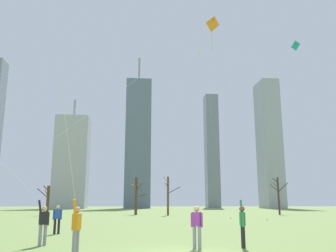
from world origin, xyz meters
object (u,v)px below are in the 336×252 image
Objects in this scene: kite_flyer_foreground_right_orange at (29,171)px; kite_flyer_far_back_white at (68,162)px; kite_flyer_midfield_center_green at (233,146)px; bare_tree_leftmost at (48,199)px; bare_tree_center at (278,194)px; bystander_strolling_midfield at (197,225)px; bare_tree_far_right_edge at (168,193)px; bystander_far_off_by_trees at (57,218)px; distant_kite_drifting_right_teal at (293,59)px; distant_kite_high_overhead_yellow at (202,62)px; bare_tree_rightmost at (136,195)px.

kite_flyer_foreground_right_orange is 0.85× the size of kite_flyer_far_back_white.
bare_tree_leftmost is at bearing 113.43° from kite_flyer_midfield_center_green.
bystander_strolling_midfield is at bearing -116.16° from bare_tree_center.
bare_tree_center reaches higher than bare_tree_leftmost.
kite_flyer_midfield_center_green is 3.41× the size of bare_tree_far_right_edge.
bare_tree_center is (24.49, 43.19, 0.09)m from kite_flyer_far_back_white.
bystander_far_off_by_trees is 33.46m from bare_tree_far_right_edge.
distant_kite_drifting_right_teal reaches higher than bare_tree_leftmost.
distant_kite_high_overhead_yellow is at bearing 81.26° from kite_flyer_midfield_center_green.
bare_tree_center is at bearing 55.84° from kite_flyer_foreground_right_orange.
bare_tree_far_right_edge reaches higher than bare_tree_leftmost.
distant_kite_high_overhead_yellow reaches higher than bare_tree_rightmost.
bare_tree_rightmost is (12.94, 1.98, 0.73)m from bare_tree_leftmost.
kite_flyer_far_back_white is at bearing -59.22° from kite_flyer_foreground_right_orange.
distant_kite_drifting_right_teal reaches higher than bystander_far_off_by_trees.
kite_flyer_far_back_white is 2.94× the size of bare_tree_far_right_edge.
kite_flyer_far_back_white is at bearing -128.82° from distant_kite_drifting_right_teal.
bare_tree_far_right_edge is (2.57, 39.45, 2.25)m from bystander_strolling_midfield.
kite_flyer_midfield_center_green is 8.92m from kite_flyer_foreground_right_orange.
bare_tree_leftmost is (-22.08, 6.27, -19.64)m from distant_kite_high_overhead_yellow.
kite_flyer_midfield_center_green is 4.56× the size of bare_tree_leftmost.
distant_kite_high_overhead_yellow is at bearing -15.86° from bare_tree_leftmost.
bare_tree_rightmost is at bearing 137.89° from distant_kite_high_overhead_yellow.
bare_tree_center is (5.07, 19.07, -14.19)m from distant_kite_drifting_right_teal.
distant_kite_drifting_right_teal is 3.40× the size of bare_tree_center.
bare_tree_far_right_edge is 1.34× the size of bare_tree_leftmost.
kite_flyer_foreground_right_orange is 3.33× the size of bare_tree_leftmost.
bare_tree_far_right_edge is at bearing 124.11° from distant_kite_drifting_right_teal.
bare_tree_leftmost is (-8.17, 33.21, 1.39)m from bystander_far_off_by_trees.
distant_kite_high_overhead_yellow is (-7.77, 12.98, 4.61)m from distant_kite_drifting_right_teal.
bare_tree_far_right_edge is at bearing 73.56° from bystander_far_off_by_trees.
kite_flyer_far_back_white reaches higher than bystander_strolling_midfield.
distant_kite_high_overhead_yellow is at bearing 78.45° from bystander_strolling_midfield.
bystander_strolling_midfield is at bearing -47.21° from bystander_far_off_by_trees.
kite_flyer_midfield_center_green is at bearing -90.92° from bare_tree_far_right_edge.
distant_kite_high_overhead_yellow is at bearing 72.59° from kite_flyer_far_back_white.
bare_tree_far_right_edge is 1.01× the size of bare_tree_center.
bare_tree_rightmost reaches higher than bare_tree_center.
kite_flyer_far_back_white is (-6.57, -4.13, -1.27)m from kite_flyer_midfield_center_green.
bystander_strolling_midfield is 0.08× the size of distant_kite_drifting_right_teal.
bare_tree_rightmost is 1.00× the size of bare_tree_center.
bare_tree_rightmost is at bearing 82.28° from bystander_far_off_by_trees.
distant_kite_drifting_right_teal is at bearing -32.82° from bare_tree_leftmost.
distant_kite_drifting_right_teal is (21.67, 20.34, 14.25)m from kite_flyer_foreground_right_orange.
bare_tree_center is (34.93, -0.19, 0.83)m from bare_tree_leftmost.
kite_flyer_foreground_right_orange reaches higher than bare_tree_center.
distant_kite_drifting_right_teal is (21.68, 13.95, 16.41)m from bystander_far_off_by_trees.
distant_kite_drifting_right_teal is at bearing -59.09° from distant_kite_high_overhead_yellow.
kite_flyer_foreground_right_orange reaches higher than bystander_far_off_by_trees.
distant_kite_high_overhead_yellow is at bearing 62.70° from bystander_far_off_by_trees.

